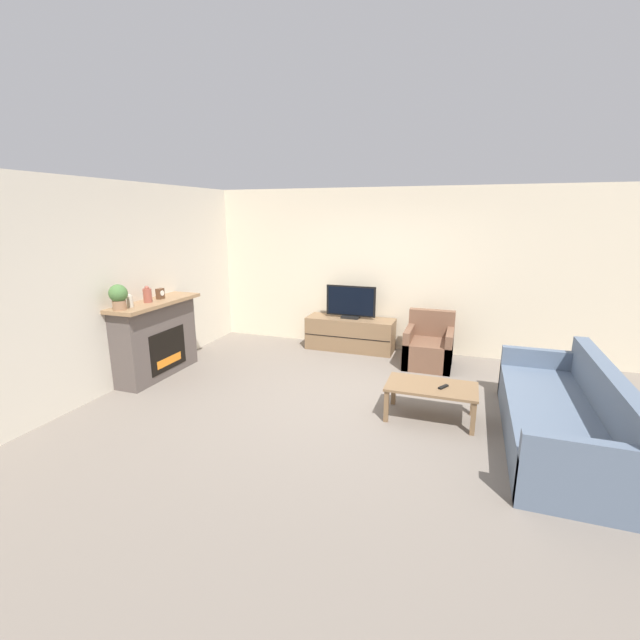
{
  "coord_description": "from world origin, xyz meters",
  "views": [
    {
      "loc": [
        1.31,
        -4.82,
        2.28
      ],
      "look_at": [
        -0.58,
        0.6,
        0.85
      ],
      "focal_mm": 24.0,
      "sensor_mm": 36.0,
      "label": 1
    }
  ],
  "objects_px": {
    "tv": "(351,303)",
    "tv_stand": "(350,334)",
    "potted_plant": "(118,296)",
    "remote": "(443,387)",
    "mantel_clock": "(160,294)",
    "fireplace": "(156,338)",
    "couch": "(562,419)",
    "mantel_vase_centre_left": "(147,295)",
    "armchair": "(429,348)",
    "coffee_table": "(431,390)",
    "mantel_vase_left": "(130,301)"
  },
  "relations": [
    {
      "from": "mantel_clock",
      "to": "couch",
      "type": "xyz_separation_m",
      "value": [
        5.13,
        -0.41,
        -0.9
      ]
    },
    {
      "from": "tv_stand",
      "to": "potted_plant",
      "type": "bearing_deg",
      "value": -130.41
    },
    {
      "from": "mantel_vase_centre_left",
      "to": "tv_stand",
      "type": "bearing_deg",
      "value": 43.59
    },
    {
      "from": "mantel_clock",
      "to": "tv_stand",
      "type": "bearing_deg",
      "value": 40.06
    },
    {
      "from": "mantel_clock",
      "to": "couch",
      "type": "height_order",
      "value": "mantel_clock"
    },
    {
      "from": "couch",
      "to": "mantel_vase_centre_left",
      "type": "bearing_deg",
      "value": 178.21
    },
    {
      "from": "potted_plant",
      "to": "tv",
      "type": "relative_size",
      "value": 0.38
    },
    {
      "from": "mantel_vase_centre_left",
      "to": "tv",
      "type": "bearing_deg",
      "value": 43.56
    },
    {
      "from": "mantel_vase_centre_left",
      "to": "tv",
      "type": "xyz_separation_m",
      "value": [
        2.29,
        2.18,
        -0.39
      ]
    },
    {
      "from": "potted_plant",
      "to": "armchair",
      "type": "bearing_deg",
      "value": 32.64
    },
    {
      "from": "remote",
      "to": "mantel_vase_left",
      "type": "bearing_deg",
      "value": -145.21
    },
    {
      "from": "mantel_vase_centre_left",
      "to": "tv_stand",
      "type": "xyz_separation_m",
      "value": [
        2.29,
        2.18,
        -0.92
      ]
    },
    {
      "from": "coffee_table",
      "to": "couch",
      "type": "height_order",
      "value": "couch"
    },
    {
      "from": "couch",
      "to": "tv_stand",
      "type": "bearing_deg",
      "value": 140.49
    },
    {
      "from": "armchair",
      "to": "tv",
      "type": "bearing_deg",
      "value": 165.16
    },
    {
      "from": "mantel_vase_left",
      "to": "couch",
      "type": "height_order",
      "value": "mantel_vase_left"
    },
    {
      "from": "mantel_clock",
      "to": "tv_stand",
      "type": "relative_size",
      "value": 0.1
    },
    {
      "from": "mantel_vase_left",
      "to": "tv",
      "type": "xyz_separation_m",
      "value": [
        2.29,
        2.5,
        -0.36
      ]
    },
    {
      "from": "armchair",
      "to": "tv_stand",
      "type": "bearing_deg",
      "value": 165.08
    },
    {
      "from": "mantel_vase_left",
      "to": "remote",
      "type": "bearing_deg",
      "value": 4.43
    },
    {
      "from": "mantel_vase_left",
      "to": "potted_plant",
      "type": "distance_m",
      "value": 0.21
    },
    {
      "from": "remote",
      "to": "couch",
      "type": "distance_m",
      "value": 1.18
    },
    {
      "from": "couch",
      "to": "mantel_vase_left",
      "type": "bearing_deg",
      "value": -178.12
    },
    {
      "from": "fireplace",
      "to": "mantel_vase_left",
      "type": "distance_m",
      "value": 0.76
    },
    {
      "from": "tv_stand",
      "to": "armchair",
      "type": "bearing_deg",
      "value": -14.92
    },
    {
      "from": "potted_plant",
      "to": "remote",
      "type": "bearing_deg",
      "value": 7.04
    },
    {
      "from": "mantel_vase_centre_left",
      "to": "fireplace",
      "type": "bearing_deg",
      "value": 98.76
    },
    {
      "from": "potted_plant",
      "to": "armchair",
      "type": "xyz_separation_m",
      "value": [
        3.64,
        2.33,
        -1.01
      ]
    },
    {
      "from": "remote",
      "to": "fireplace",
      "type": "bearing_deg",
      "value": -151.52
    },
    {
      "from": "fireplace",
      "to": "tv",
      "type": "height_order",
      "value": "tv"
    },
    {
      "from": "potted_plant",
      "to": "tv",
      "type": "bearing_deg",
      "value": 49.57
    },
    {
      "from": "tv_stand",
      "to": "fireplace",
      "type": "bearing_deg",
      "value": -138.09
    },
    {
      "from": "potted_plant",
      "to": "coffee_table",
      "type": "height_order",
      "value": "potted_plant"
    },
    {
      "from": "armchair",
      "to": "coffee_table",
      "type": "distance_m",
      "value": 1.83
    },
    {
      "from": "remote",
      "to": "tv_stand",
      "type": "bearing_deg",
      "value": 157.53
    },
    {
      "from": "remote",
      "to": "couch",
      "type": "xyz_separation_m",
      "value": [
        1.17,
        -0.14,
        -0.13
      ]
    },
    {
      "from": "mantel_vase_left",
      "to": "mantel_clock",
      "type": "height_order",
      "value": "mantel_vase_left"
    },
    {
      "from": "mantel_vase_left",
      "to": "mantel_clock",
      "type": "bearing_deg",
      "value": 89.92
    },
    {
      "from": "mantel_vase_left",
      "to": "coffee_table",
      "type": "xyz_separation_m",
      "value": [
        3.83,
        0.33,
        -0.83
      ]
    },
    {
      "from": "tv_stand",
      "to": "armchair",
      "type": "height_order",
      "value": "armchair"
    },
    {
      "from": "mantel_clock",
      "to": "tv_stand",
      "type": "height_order",
      "value": "mantel_clock"
    },
    {
      "from": "potted_plant",
      "to": "tv",
      "type": "height_order",
      "value": "potted_plant"
    },
    {
      "from": "mantel_vase_centre_left",
      "to": "potted_plant",
      "type": "xyz_separation_m",
      "value": [
        0.0,
        -0.51,
        0.08
      ]
    },
    {
      "from": "tv",
      "to": "remote",
      "type": "xyz_separation_m",
      "value": [
        1.67,
        -2.2,
        -0.4
      ]
    },
    {
      "from": "fireplace",
      "to": "tv",
      "type": "distance_m",
      "value": 3.11
    },
    {
      "from": "armchair",
      "to": "remote",
      "type": "xyz_separation_m",
      "value": [
        0.32,
        -1.84,
        0.14
      ]
    },
    {
      "from": "tv",
      "to": "tv_stand",
      "type": "bearing_deg",
      "value": 90.0
    },
    {
      "from": "potted_plant",
      "to": "tv",
      "type": "xyz_separation_m",
      "value": [
        2.29,
        2.69,
        -0.46
      ]
    },
    {
      "from": "tv_stand",
      "to": "coffee_table",
      "type": "relative_size",
      "value": 1.49
    },
    {
      "from": "mantel_vase_left",
      "to": "coffee_table",
      "type": "distance_m",
      "value": 3.93
    }
  ]
}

